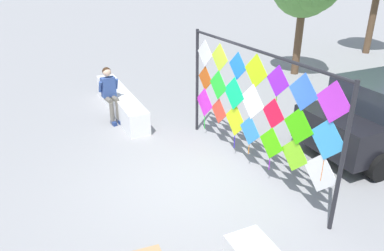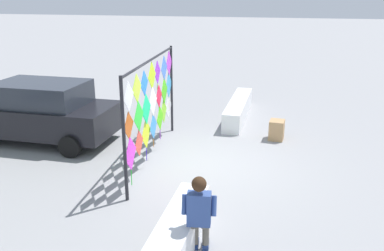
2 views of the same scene
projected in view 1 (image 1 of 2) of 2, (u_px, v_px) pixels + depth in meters
name	position (u px, v px, depth m)	size (l,w,h in m)	color
ground	(190.00, 181.00, 7.40)	(120.00, 120.00, 0.00)	gray
plaza_ledge_left	(121.00, 102.00, 10.53)	(3.62, 0.53, 0.60)	white
kite_display_rack	(255.00, 100.00, 7.19)	(4.43, 0.38, 2.54)	#232328
seated_vendor	(110.00, 91.00, 9.77)	(0.66, 0.54, 1.45)	#666056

